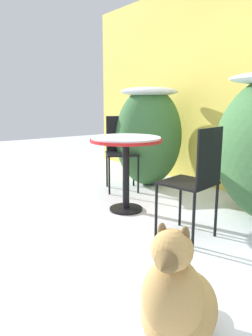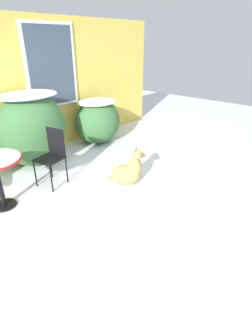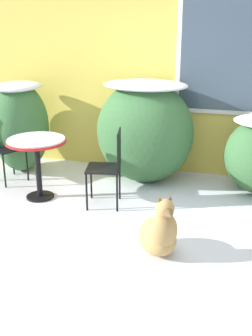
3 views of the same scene
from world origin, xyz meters
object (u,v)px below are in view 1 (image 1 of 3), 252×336
Objects in this scene: patio_chair_far_side at (196,178)px; patio_chair_near_table at (121,149)px; patio_table at (126,150)px; dog at (178,302)px.

patio_chair_near_table is at bearing -115.84° from patio_chair_far_side.
dog is at bearing -28.58° from patio_table.
patio_chair_far_side is 1.31m from dog.
patio_table is 0.95m from patio_chair_far_side.
patio_chair_far_side is 1.43× the size of dog.
patio_chair_near_table is at bearing 119.21° from dog.
dog is at bearing -91.78° from patio_chair_near_table.
patio_table is 0.88m from patio_chair_near_table.
patio_table is 0.83× the size of patio_chair_near_table.
patio_table is at bearing -99.78° from patio_chair_far_side.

